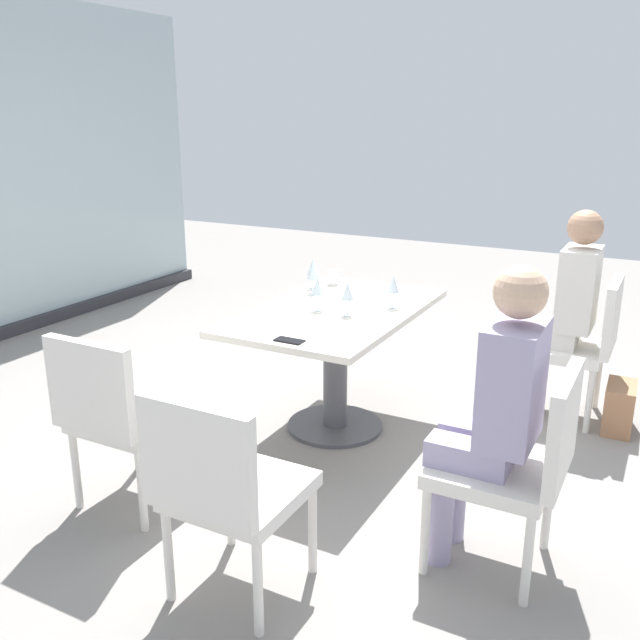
{
  "coord_description": "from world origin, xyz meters",
  "views": [
    {
      "loc": [
        -3.32,
        -1.66,
        1.79
      ],
      "look_at": [
        0.0,
        0.1,
        0.65
      ],
      "focal_mm": 38.67,
      "sensor_mm": 36.0,
      "label": 1
    }
  ],
  "objects_px": {
    "person_front_right": "(566,304)",
    "wine_glass_4": "(313,272)",
    "dining_table_main": "(336,339)",
    "chair_front_right": "(582,339)",
    "wine_glass_2": "(313,268)",
    "person_front_left": "(495,405)",
    "chair_side_end": "(225,485)",
    "cell_phone_on_table": "(289,340)",
    "handbag_0": "(619,407)",
    "chair_far_left": "(118,411)",
    "wine_glass_1": "(393,285)",
    "wine_glass_3": "(318,287)",
    "wine_glass_0": "(348,292)",
    "chair_front_left": "(519,458)",
    "coffee_cup": "(333,278)"
  },
  "relations": [
    {
      "from": "chair_front_right",
      "to": "wine_glass_2",
      "type": "height_order",
      "value": "wine_glass_2"
    },
    {
      "from": "chair_far_left",
      "to": "wine_glass_2",
      "type": "bearing_deg",
      "value": -5.21
    },
    {
      "from": "wine_glass_2",
      "to": "cell_phone_on_table",
      "type": "xyz_separation_m",
      "value": [
        -0.96,
        -0.39,
        -0.13
      ]
    },
    {
      "from": "coffee_cup",
      "to": "chair_front_right",
      "type": "bearing_deg",
      "value": -77.56
    },
    {
      "from": "chair_far_left",
      "to": "person_front_left",
      "type": "distance_m",
      "value": 1.65
    },
    {
      "from": "wine_glass_2",
      "to": "wine_glass_4",
      "type": "distance_m",
      "value": 0.12
    },
    {
      "from": "chair_front_right",
      "to": "chair_far_left",
      "type": "height_order",
      "value": "same"
    },
    {
      "from": "cell_phone_on_table",
      "to": "handbag_0",
      "type": "relative_size",
      "value": 0.48
    },
    {
      "from": "chair_side_end",
      "to": "chair_far_left",
      "type": "relative_size",
      "value": 1.0
    },
    {
      "from": "person_front_right",
      "to": "wine_glass_1",
      "type": "bearing_deg",
      "value": 128.2
    },
    {
      "from": "chair_far_left",
      "to": "person_front_left",
      "type": "xyz_separation_m",
      "value": [
        0.4,
        -1.59,
        0.2
      ]
    },
    {
      "from": "person_front_right",
      "to": "wine_glass_3",
      "type": "relative_size",
      "value": 6.81
    },
    {
      "from": "chair_front_right",
      "to": "coffee_cup",
      "type": "xyz_separation_m",
      "value": [
        -0.33,
        1.49,
        0.28
      ]
    },
    {
      "from": "chair_far_left",
      "to": "person_front_right",
      "type": "bearing_deg",
      "value": -37.72
    },
    {
      "from": "person_front_right",
      "to": "chair_side_end",
      "type": "bearing_deg",
      "value": 161.47
    },
    {
      "from": "dining_table_main",
      "to": "wine_glass_1",
      "type": "distance_m",
      "value": 0.45
    },
    {
      "from": "wine_glass_1",
      "to": "wine_glass_4",
      "type": "xyz_separation_m",
      "value": [
        0.07,
        0.55,
        0.0
      ]
    },
    {
      "from": "dining_table_main",
      "to": "chair_front_right",
      "type": "xyz_separation_m",
      "value": [
        0.83,
        -1.22,
        -0.05
      ]
    },
    {
      "from": "dining_table_main",
      "to": "wine_glass_0",
      "type": "xyz_separation_m",
      "value": [
        -0.09,
        -0.11,
        0.31
      ]
    },
    {
      "from": "chair_far_left",
      "to": "wine_glass_1",
      "type": "bearing_deg",
      "value": -28.34
    },
    {
      "from": "person_front_left",
      "to": "wine_glass_2",
      "type": "xyz_separation_m",
      "value": [
        1.18,
        1.45,
        0.16
      ]
    },
    {
      "from": "cell_phone_on_table",
      "to": "coffee_cup",
      "type": "bearing_deg",
      "value": 16.12
    },
    {
      "from": "chair_side_end",
      "to": "handbag_0",
      "type": "height_order",
      "value": "chair_side_end"
    },
    {
      "from": "wine_glass_3",
      "to": "wine_glass_4",
      "type": "xyz_separation_m",
      "value": [
        0.32,
        0.2,
        0.0
      ]
    },
    {
      "from": "chair_far_left",
      "to": "person_front_right",
      "type": "distance_m",
      "value": 2.61
    },
    {
      "from": "wine_glass_4",
      "to": "dining_table_main",
      "type": "bearing_deg",
      "value": -131.36
    },
    {
      "from": "person_front_right",
      "to": "cell_phone_on_table",
      "type": "height_order",
      "value": "person_front_right"
    },
    {
      "from": "chair_front_left",
      "to": "person_front_left",
      "type": "distance_m",
      "value": 0.23
    },
    {
      "from": "dining_table_main",
      "to": "person_front_left",
      "type": "height_order",
      "value": "person_front_left"
    },
    {
      "from": "chair_far_left",
      "to": "wine_glass_0",
      "type": "distance_m",
      "value": 1.34
    },
    {
      "from": "person_front_right",
      "to": "wine_glass_2",
      "type": "bearing_deg",
      "value": 108.27
    },
    {
      "from": "wine_glass_4",
      "to": "cell_phone_on_table",
      "type": "xyz_separation_m",
      "value": [
        -0.86,
        -0.34,
        -0.13
      ]
    },
    {
      "from": "wine_glass_4",
      "to": "wine_glass_2",
      "type": "bearing_deg",
      "value": 28.84
    },
    {
      "from": "wine_glass_2",
      "to": "chair_side_end",
      "type": "bearing_deg",
      "value": -160.75
    },
    {
      "from": "wine_glass_0",
      "to": "cell_phone_on_table",
      "type": "xyz_separation_m",
      "value": [
        -0.53,
        0.06,
        -0.13
      ]
    },
    {
      "from": "wine_glass_2",
      "to": "wine_glass_3",
      "type": "bearing_deg",
      "value": -148.49
    },
    {
      "from": "person_front_left",
      "to": "wine_glass_4",
      "type": "relative_size",
      "value": 6.81
    },
    {
      "from": "wine_glass_4",
      "to": "handbag_0",
      "type": "relative_size",
      "value": 0.62
    },
    {
      "from": "person_front_right",
      "to": "wine_glass_4",
      "type": "relative_size",
      "value": 6.81
    },
    {
      "from": "person_front_left",
      "to": "cell_phone_on_table",
      "type": "bearing_deg",
      "value": 78.44
    },
    {
      "from": "wine_glass_2",
      "to": "cell_phone_on_table",
      "type": "bearing_deg",
      "value": -157.74
    },
    {
      "from": "wine_glass_1",
      "to": "wine_glass_3",
      "type": "xyz_separation_m",
      "value": [
        -0.24,
        0.35,
        0.0
      ]
    },
    {
      "from": "person_front_right",
      "to": "wine_glass_2",
      "type": "height_order",
      "value": "person_front_right"
    },
    {
      "from": "chair_front_left",
      "to": "coffee_cup",
      "type": "bearing_deg",
      "value": 48.25
    },
    {
      "from": "chair_front_right",
      "to": "wine_glass_4",
      "type": "relative_size",
      "value": 4.7
    },
    {
      "from": "chair_side_end",
      "to": "person_front_left",
      "type": "distance_m",
      "value": 1.08
    },
    {
      "from": "cell_phone_on_table",
      "to": "handbag_0",
      "type": "bearing_deg",
      "value": -46.24
    },
    {
      "from": "chair_front_left",
      "to": "cell_phone_on_table",
      "type": "bearing_deg",
      "value": 79.5
    },
    {
      "from": "handbag_0",
      "to": "wine_glass_2",
      "type": "bearing_deg",
      "value": 100.47
    },
    {
      "from": "dining_table_main",
      "to": "person_front_left",
      "type": "relative_size",
      "value": 1.1
    }
  ]
}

